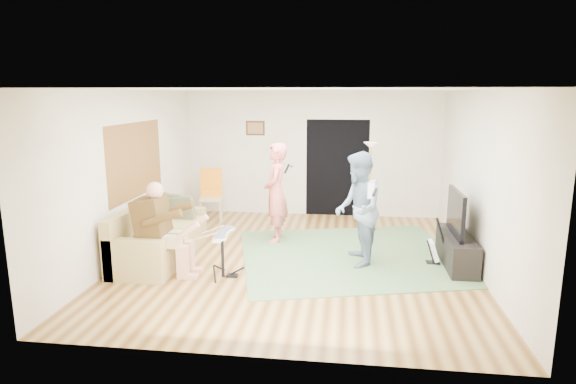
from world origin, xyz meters
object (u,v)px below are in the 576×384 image
object	(u,v)px
sofa	(155,241)
guitar_spare	(434,251)
singer	(276,193)
dining_chair	(212,203)
torchiere_lamp	(370,171)
drum_kit	(223,257)
tv_cabinet	(457,250)
television	(456,213)
guitarist	(358,209)

from	to	relation	value
sofa	guitar_spare	world-z (taller)	sofa
singer	dining_chair	bearing A→B (deg)	-131.89
torchiere_lamp	dining_chair	world-z (taller)	torchiere_lamp
sofa	drum_kit	distance (m)	1.45
drum_kit	tv_cabinet	xyz separation A→B (m)	(3.50, 0.91, -0.05)
sofa	television	distance (m)	4.79
singer	television	world-z (taller)	singer
guitar_spare	guitarist	bearing A→B (deg)	-172.17
singer	guitar_spare	world-z (taller)	singer
drum_kit	torchiere_lamp	world-z (taller)	torchiere_lamp
singer	dining_chair	xyz separation A→B (m)	(-1.54, 1.18, -0.50)
torchiere_lamp	guitar_spare	bearing A→B (deg)	-61.96
singer	television	distance (m)	3.08
sofa	torchiere_lamp	xyz separation A→B (m)	(3.50, 2.10, 0.89)
tv_cabinet	drum_kit	bearing A→B (deg)	-165.44
guitarist	tv_cabinet	distance (m)	1.68
tv_cabinet	television	world-z (taller)	television
singer	dining_chair	distance (m)	2.00
guitar_spare	tv_cabinet	xyz separation A→B (m)	(0.34, -0.04, 0.03)
drum_kit	tv_cabinet	bearing A→B (deg)	14.56
drum_kit	television	world-z (taller)	television
torchiere_lamp	tv_cabinet	xyz separation A→B (m)	(1.30, -1.85, -0.94)
drum_kit	guitarist	distance (m)	2.19
tv_cabinet	television	size ratio (longest dim) A/B	1.36
drum_kit	television	bearing A→B (deg)	14.76
singer	television	size ratio (longest dim) A/B	1.74
singer	guitarist	xyz separation A→B (m)	(1.44, -1.06, -0.00)
sofa	guitarist	distance (m)	3.31
singer	torchiere_lamp	distance (m)	1.95
drum_kit	guitar_spare	distance (m)	3.30
sofa	guitar_spare	bearing A→B (deg)	3.82
sofa	television	size ratio (longest dim) A/B	2.11
dining_chair	singer	bearing A→B (deg)	-49.77
guitarist	tv_cabinet	size ratio (longest dim) A/B	1.27
sofa	torchiere_lamp	size ratio (longest dim) A/B	1.26
guitarist	torchiere_lamp	bearing A→B (deg)	167.25
guitar_spare	torchiere_lamp	distance (m)	2.26
guitar_spare	tv_cabinet	distance (m)	0.34
singer	torchiere_lamp	bearing A→B (deg)	113.81
drum_kit	singer	distance (m)	2.00
singer	dining_chair	size ratio (longest dim) A/B	1.62
dining_chair	tv_cabinet	world-z (taller)	dining_chair
tv_cabinet	guitar_spare	bearing A→B (deg)	173.36
singer	torchiere_lamp	size ratio (longest dim) A/B	1.03
torchiere_lamp	dining_chair	distance (m)	3.34
sofa	guitarist	world-z (taller)	guitarist
drum_kit	guitar_spare	world-z (taller)	guitar_spare
guitar_spare	television	world-z (taller)	television
torchiere_lamp	dining_chair	bearing A→B (deg)	175.37
torchiere_lamp	guitarist	bearing A→B (deg)	-97.15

